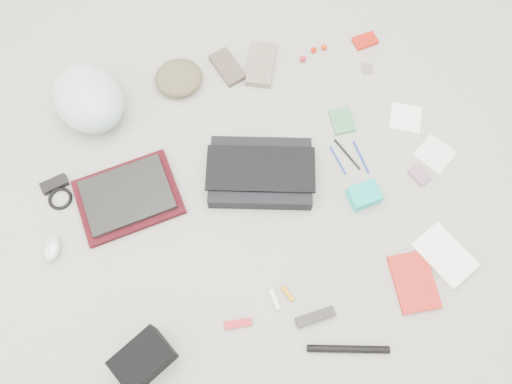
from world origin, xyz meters
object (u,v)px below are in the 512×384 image
object	(u,v)px
camera_bag	(143,359)
book_red	(414,282)
laptop	(127,195)
bike_helmet	(88,98)
accordion_wallet	(364,195)
messenger_bag	(261,173)

from	to	relation	value
camera_bag	book_red	distance (m)	0.98
laptop	bike_helmet	distance (m)	0.43
laptop	camera_bag	size ratio (longest dim) A/B	1.77
laptop	accordion_wallet	size ratio (longest dim) A/B	2.93
book_red	accordion_wallet	size ratio (longest dim) A/B	1.93
laptop	book_red	world-z (taller)	laptop
bike_helmet	book_red	bearing A→B (deg)	-66.45
laptop	messenger_bag	bearing A→B (deg)	-11.52
camera_bag	accordion_wallet	distance (m)	0.99
bike_helmet	accordion_wallet	size ratio (longest dim) A/B	3.04
camera_bag	accordion_wallet	bearing A→B (deg)	-4.81
camera_bag	messenger_bag	bearing A→B (deg)	18.34
messenger_bag	book_red	bearing A→B (deg)	-35.94
laptop	accordion_wallet	distance (m)	0.90
messenger_bag	book_red	world-z (taller)	messenger_bag
book_red	accordion_wallet	bearing A→B (deg)	105.13
book_red	accordion_wallet	xyz separation A→B (m)	(-0.05, 0.36, 0.02)
messenger_bag	accordion_wallet	world-z (taller)	messenger_bag
messenger_bag	bike_helmet	xyz separation A→B (m)	(-0.56, 0.49, 0.07)
messenger_bag	camera_bag	bearing A→B (deg)	-118.20
camera_bag	book_red	bearing A→B (deg)	-26.17
messenger_bag	bike_helmet	world-z (taller)	bike_helmet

